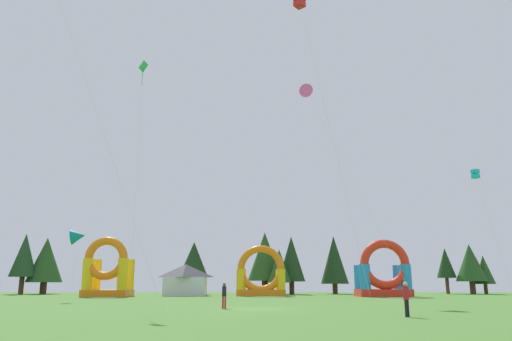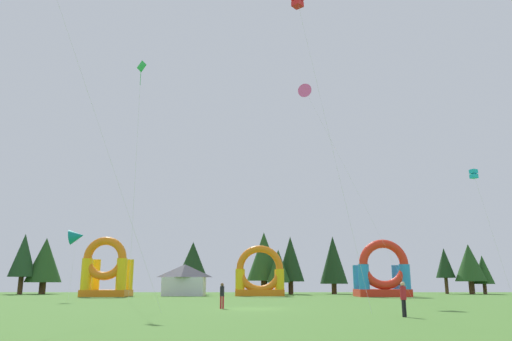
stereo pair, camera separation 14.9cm
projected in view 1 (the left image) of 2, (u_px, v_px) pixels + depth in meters
The scene contains 22 objects.
ground_plane at pixel (256, 309), 32.77m from camera, with size 120.00×120.00×0.00m, color #47752D.
kite_teal_delta at pixel (78, 236), 47.45m from camera, with size 1.76×2.41×6.94m.
kite_pink_delta at pixel (307, 92), 55.36m from camera, with size 10.50×4.30×23.61m.
kite_cyan_box at pixel (475, 174), 42.40m from camera, with size 1.44×2.74×11.31m.
kite_red_box at pixel (300, 3), 34.92m from camera, with size 3.98×3.40×21.74m.
kite_green_diamond at pixel (142, 71), 42.10m from camera, with size 2.49×8.92×20.27m.
person_far_side at pixel (224, 293), 32.98m from camera, with size 0.35×0.35×1.70m.
person_midfield at pixel (406, 296), 25.08m from camera, with size 0.43×0.43×1.76m.
inflatable_yellow_castle at pixel (384, 276), 61.87m from camera, with size 6.46×4.77×7.06m.
inflatable_red_slide at pixel (261, 278), 65.45m from camera, with size 6.46×4.18×6.62m.
inflatable_orange_dome at pixel (108, 273), 62.40m from camera, with size 5.71×4.64×7.45m.
festival_tent at pixel (185, 280), 65.90m from camera, with size 5.42×4.34×4.16m.
tree_row_1 at pixel (24, 255), 75.93m from camera, with size 4.03×4.03×9.22m.
tree_row_2 at pixel (46, 260), 77.57m from camera, with size 5.54×5.54×8.75m.
tree_row_3 at pixel (194, 259), 74.60m from camera, with size 4.33×4.33×7.84m.
tree_row_4 at pixel (265, 256), 76.48m from camera, with size 5.36×5.36×9.50m.
tree_row_5 at pixel (279, 266), 72.95m from camera, with size 3.49×3.49×6.60m.
tree_row_6 at pixel (291, 259), 75.09m from camera, with size 4.15×4.15×8.70m.
tree_row_7 at pixel (334, 260), 77.72m from camera, with size 4.36×4.36×9.01m.
tree_row_8 at pixel (446, 263), 78.37m from camera, with size 2.98×2.98×7.17m.
tree_row_9 at pixel (470, 263), 76.72m from camera, with size 4.72×4.72×7.69m.
tree_row_10 at pixel (484, 270), 76.89m from camera, with size 3.11×3.11×5.94m.
Camera 1 is at (-0.00, -34.01, 1.70)m, focal length 34.33 mm.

